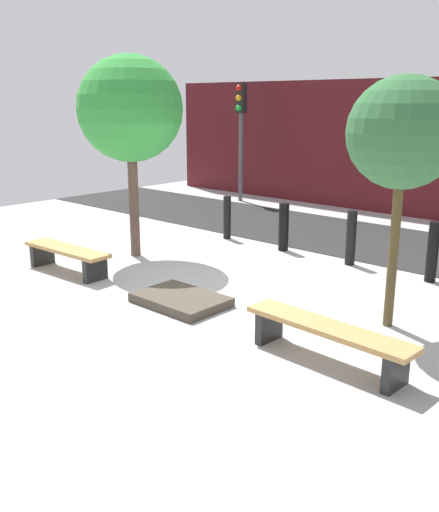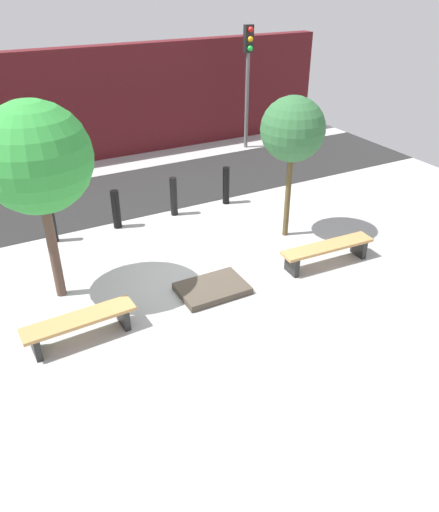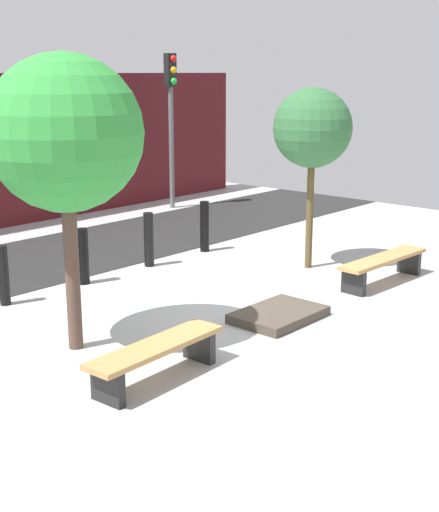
{
  "view_description": "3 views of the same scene",
  "coord_description": "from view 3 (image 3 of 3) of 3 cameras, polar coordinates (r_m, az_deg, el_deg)",
  "views": [
    {
      "loc": [
        5.47,
        -5.85,
        2.76
      ],
      "look_at": [
        0.54,
        -0.46,
        0.76
      ],
      "focal_mm": 40.0,
      "sensor_mm": 36.0,
      "label": 1
    },
    {
      "loc": [
        -3.5,
        -7.5,
        5.26
      ],
      "look_at": [
        0.14,
        -0.68,
        0.73
      ],
      "focal_mm": 35.0,
      "sensor_mm": 36.0,
      "label": 2
    },
    {
      "loc": [
        -7.46,
        -6.21,
        3.29
      ],
      "look_at": [
        -0.5,
        -0.03,
        0.89
      ],
      "focal_mm": 50.0,
      "sensor_mm": 36.0,
      "label": 3
    }
  ],
  "objects": [
    {
      "name": "bollard_left",
      "position": [
        11.54,
        -10.89,
        -0.03
      ],
      "size": [
        0.19,
        0.19,
        0.9
      ],
      "primitive_type": "cylinder",
      "color": "black",
      "rests_on": "ground"
    },
    {
      "name": "bench_left",
      "position": [
        7.88,
        -5.08,
        -7.81
      ],
      "size": [
        1.82,
        0.51,
        0.42
      ],
      "rotation": [
        0.0,
        0.0,
        0.05
      ],
      "color": "black",
      "rests_on": "ground"
    },
    {
      "name": "tree_behind_right_bench",
      "position": [
        12.08,
        7.45,
        10.05
      ],
      "size": [
        1.32,
        1.32,
        3.06
      ],
      "color": "#504124",
      "rests_on": "ground"
    },
    {
      "name": "bollard_center",
      "position": [
        12.42,
        -5.69,
        1.31
      ],
      "size": [
        0.17,
        0.17,
        0.95
      ],
      "primitive_type": "cylinder",
      "color": "black",
      "rests_on": "ground"
    },
    {
      "name": "bench_right",
      "position": [
        11.68,
        12.96,
        -0.62
      ],
      "size": [
        2.01,
        0.49,
        0.44
      ],
      "rotation": [
        0.0,
        0.0,
        -0.05
      ],
      "color": "black",
      "rests_on": "ground"
    },
    {
      "name": "bollard_far_left",
      "position": [
        10.77,
        -16.9,
        -1.51
      ],
      "size": [
        0.16,
        0.16,
        0.88
      ],
      "primitive_type": "cylinder",
      "color": "black",
      "rests_on": "ground"
    },
    {
      "name": "planter_bed",
      "position": [
        9.84,
        4.77,
        -4.7
      ],
      "size": [
        1.26,
        0.87,
        0.13
      ],
      "primitive_type": "cube",
      "color": "#463D32",
      "rests_on": "ground"
    },
    {
      "name": "bollard_right",
      "position": [
        13.4,
        -1.2,
        2.37
      ],
      "size": [
        0.17,
        0.17,
        0.96
      ],
      "primitive_type": "cylinder",
      "color": "black",
      "rests_on": "ground"
    },
    {
      "name": "road_strip",
      "position": [
        13.47,
        -13.1,
        -0.01
      ],
      "size": [
        18.0,
        3.11,
        0.01
      ],
      "primitive_type": "cube",
      "color": "#252525",
      "rests_on": "ground"
    },
    {
      "name": "traffic_light_mid_west",
      "position": [
        17.64,
        -3.89,
        12.13
      ],
      "size": [
        0.28,
        0.27,
        3.73
      ],
      "color": "#606060",
      "rests_on": "ground"
    },
    {
      "name": "ground_plane",
      "position": [
        10.25,
        1.76,
        -4.24
      ],
      "size": [
        18.0,
        18.0,
        0.0
      ],
      "primitive_type": "plane",
      "color": "#AAAAAA"
    },
    {
      "name": "tree_behind_left_bench",
      "position": [
        8.44,
        -12.27,
        9.46
      ],
      "size": [
        1.82,
        1.82,
        3.53
      ],
      "color": "brown",
      "rests_on": "ground"
    }
  ]
}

